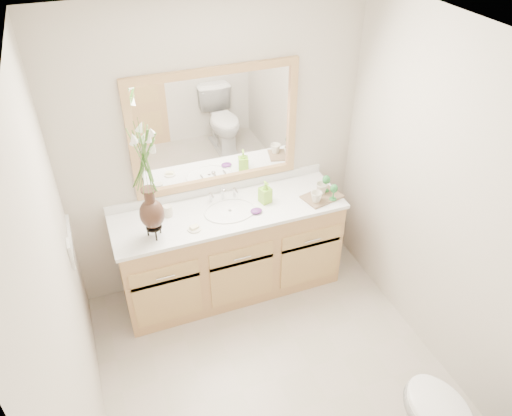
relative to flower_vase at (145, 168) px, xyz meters
name	(u,v)px	position (x,y,z in m)	size (l,w,h in m)	color
floor	(277,379)	(0.61, -0.90, -1.41)	(2.60, 2.60, 0.00)	#B9AC9E
ceiling	(289,50)	(0.61, -0.90, 0.99)	(2.40, 2.60, 0.02)	white
wall_back	(216,152)	(0.61, 0.40, -0.21)	(2.40, 0.02, 2.40)	beige
wall_left	(68,308)	(-0.59, -0.90, -0.21)	(0.02, 2.60, 2.40)	beige
wall_right	(449,211)	(1.81, -0.90, -0.21)	(0.02, 2.60, 2.40)	beige
vanity	(231,251)	(0.61, 0.12, -1.01)	(1.80, 0.55, 0.80)	#B27B57
counter	(229,211)	(0.61, 0.12, -0.60)	(1.84, 0.57, 0.03)	white
sink	(230,217)	(0.61, 0.10, -0.64)	(0.38, 0.34, 0.23)	white
mirror	(216,129)	(0.61, 0.38, -0.01)	(1.32, 0.04, 0.97)	white
switch_plate	(70,250)	(-0.58, -0.13, -0.43)	(0.02, 0.12, 0.12)	white
flower_vase	(145,168)	(0.00, 0.00, 0.00)	(0.21, 0.21, 0.86)	black
tumbler	(168,211)	(0.15, 0.22, -0.54)	(0.07, 0.07, 0.09)	beige
soap_dish	(194,228)	(0.29, -0.03, -0.57)	(0.10, 0.10, 0.03)	beige
soap_bottle	(265,193)	(0.91, 0.12, -0.50)	(0.08, 0.08, 0.17)	#80C52E
purple_dish	(256,211)	(0.79, 0.01, -0.56)	(0.09, 0.08, 0.03)	#582369
tray	(322,197)	(1.37, 0.01, -0.57)	(0.31, 0.21, 0.02)	brown
mug_left	(316,197)	(1.29, -0.04, -0.52)	(0.09, 0.09, 0.09)	beige
mug_right	(322,188)	(1.38, 0.06, -0.52)	(0.10, 0.09, 0.10)	beige
goblet_front	(334,189)	(1.43, -0.06, -0.47)	(0.06, 0.06, 0.14)	#267333
goblet_back	(326,181)	(1.43, 0.07, -0.47)	(0.07, 0.07, 0.15)	#267333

